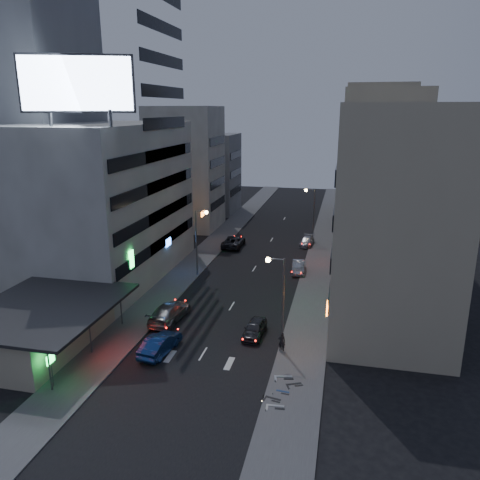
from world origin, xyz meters
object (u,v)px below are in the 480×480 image
(parked_car_right_near, at_px, (255,329))
(person, at_px, (282,342))
(parked_car_right_mid, at_px, (298,267))
(scooter_silver_a, at_px, (285,398))
(scooter_black_a, at_px, (282,393))
(parked_car_right_far, at_px, (307,241))
(scooter_blue, at_px, (290,386))
(parked_car_left, at_px, (234,242))
(road_car_blue, at_px, (160,344))
(road_car_silver, at_px, (169,312))
(scooter_silver_b, at_px, (293,368))
(scooter_black_b, at_px, (301,376))

(parked_car_right_near, relative_size, person, 2.52)
(parked_car_right_mid, height_order, scooter_silver_a, parked_car_right_mid)
(scooter_silver_a, bearing_deg, scooter_black_a, 21.15)
(parked_car_right_far, height_order, scooter_blue, parked_car_right_far)
(parked_car_right_mid, height_order, parked_car_left, parked_car_left)
(road_car_blue, xyz_separation_m, road_car_silver, (-1.48, 5.98, 0.07))
(parked_car_right_mid, distance_m, scooter_silver_a, 27.57)
(scooter_blue, bearing_deg, scooter_silver_a, -179.35)
(scooter_black_a, bearing_deg, road_car_blue, 79.44)
(parked_car_right_far, relative_size, scooter_blue, 2.70)
(parked_car_right_near, xyz_separation_m, parked_car_right_mid, (2.04, 17.77, 0.01))
(person, distance_m, scooter_silver_b, 3.88)
(road_car_blue, height_order, person, person)
(scooter_silver_a, height_order, scooter_silver_b, scooter_silver_b)
(road_car_blue, distance_m, scooter_blue, 11.73)
(scooter_silver_a, bearing_deg, scooter_silver_b, -5.59)
(parked_car_right_near, bearing_deg, person, -37.09)
(parked_car_right_near, distance_m, person, 3.58)
(parked_car_right_mid, relative_size, road_car_silver, 0.72)
(scooter_black_a, bearing_deg, road_car_silver, 61.44)
(road_car_blue, bearing_deg, scooter_silver_a, 162.76)
(parked_car_left, height_order, person, person)
(parked_car_right_mid, bearing_deg, scooter_black_a, -91.28)
(scooter_black_a, xyz_separation_m, scooter_black_b, (1.10, 2.44, 0.01))
(parked_car_left, distance_m, road_car_blue, 31.50)
(road_car_silver, distance_m, scooter_black_a, 16.08)
(road_car_silver, relative_size, scooter_black_a, 3.44)
(scooter_silver_a, xyz_separation_m, scooter_silver_b, (0.08, 3.81, 0.06))
(road_car_blue, height_order, scooter_black_b, road_car_blue)
(parked_car_left, distance_m, person, 31.16)
(parked_car_right_far, relative_size, scooter_black_a, 2.56)
(parked_car_right_far, relative_size, scooter_black_b, 2.51)
(person, xyz_separation_m, scooter_blue, (1.41, -5.77, -0.32))
(scooter_silver_b, bearing_deg, road_car_silver, 48.09)
(parked_car_right_far, distance_m, scooter_blue, 38.05)
(scooter_black_a, relative_size, scooter_black_b, 0.98)
(scooter_blue, relative_size, scooter_silver_b, 0.80)
(scooter_silver_b, bearing_deg, parked_car_right_far, -8.83)
(parked_car_right_far, distance_m, scooter_black_b, 36.69)
(road_car_silver, bearing_deg, scooter_black_b, 153.35)
(road_car_blue, xyz_separation_m, scooter_blue, (11.23, -3.40, -0.18))
(parked_car_right_mid, xyz_separation_m, road_car_blue, (-9.12, -22.43, 0.09))
(person, bearing_deg, scooter_black_a, 94.99)
(parked_car_right_far, relative_size, person, 2.70)
(road_car_blue, relative_size, scooter_silver_b, 2.37)
(parked_car_left, bearing_deg, parked_car_right_mid, 138.68)
(parked_car_right_far, relative_size, road_car_blue, 0.91)
(parked_car_right_mid, relative_size, scooter_black_a, 2.49)
(parked_car_left, xyz_separation_m, scooter_silver_a, (12.41, -36.54, -0.12))
(road_car_blue, relative_size, person, 2.95)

